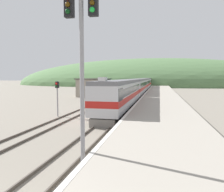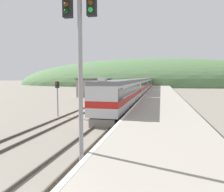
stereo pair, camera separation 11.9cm
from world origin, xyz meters
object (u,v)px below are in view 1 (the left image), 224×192
object	(u,v)px
express_train_lead_car	(121,94)
siding_train	(123,87)
signal_mast_main	(81,42)
signal_post_siding	(57,91)
carriage_second	(138,87)
carriage_fourth	(148,82)
carriage_fifth	(150,81)
carriage_third	(144,84)

from	to	relation	value
express_train_lead_car	siding_train	size ratio (longest dim) A/B	0.68
signal_mast_main	signal_post_siding	distance (m)	15.46
carriage_second	carriage_fourth	bearing A→B (deg)	90.00
carriage_fourth	signal_mast_main	world-z (taller)	signal_mast_main
express_train_lead_car	siding_train	world-z (taller)	express_train_lead_car
carriage_fifth	siding_train	size ratio (longest dim) A/B	0.73
express_train_lead_car	signal_post_siding	xyz separation A→B (m)	(-6.28, -5.11, 0.63)
carriage_fourth	signal_mast_main	bearing A→B (deg)	-89.05
carriage_fifth	siding_train	xyz separation A→B (m)	(-4.81, -58.54, -0.31)
express_train_lead_car	carriage_third	bearing A→B (deg)	90.00
carriage_third	signal_post_siding	bearing A→B (deg)	-97.28
express_train_lead_car	carriage_second	xyz separation A→B (m)	(0.00, 21.72, -0.01)
express_train_lead_car	signal_mast_main	size ratio (longest dim) A/B	2.20
carriage_second	carriage_fifth	bearing A→B (deg)	90.00
carriage_fourth	signal_mast_main	size ratio (longest dim) A/B	2.38
siding_train	carriage_second	bearing A→B (deg)	-60.38
siding_train	signal_mast_main	distance (m)	48.91
carriage_third	siding_train	xyz separation A→B (m)	(-4.81, -13.87, -0.31)
carriage_second	signal_mast_main	world-z (taller)	signal_mast_main
carriage_second	siding_train	world-z (taller)	carriage_second
carriage_third	siding_train	size ratio (longest dim) A/B	0.73
carriage_second	signal_post_siding	distance (m)	27.57
carriage_second	signal_post_siding	size ratio (longest dim) A/B	5.44
signal_post_siding	siding_train	bearing A→B (deg)	87.62
express_train_lead_car	carriage_third	xyz separation A→B (m)	(0.00, 44.06, -0.01)
carriage_third	signal_mast_main	world-z (taller)	signal_mast_main
carriage_second	carriage_fourth	xyz separation A→B (m)	(0.00, 44.67, 0.00)
signal_mast_main	signal_post_siding	bearing A→B (deg)	120.51
express_train_lead_car	carriage_fourth	world-z (taller)	express_train_lead_car
express_train_lead_car	carriage_fourth	size ratio (longest dim) A/B	0.92
carriage_second	carriage_fifth	distance (m)	67.01
express_train_lead_car	signal_mast_main	bearing A→B (deg)	-85.57
signal_mast_main	signal_post_siding	xyz separation A→B (m)	(-7.69, 13.05, -3.09)
carriage_second	carriage_third	xyz separation A→B (m)	(0.00, 22.34, 0.00)
carriage_third	carriage_fourth	size ratio (longest dim) A/B	1.00
carriage_fourth	carriage_second	bearing A→B (deg)	-90.00
carriage_fourth	carriage_fifth	size ratio (longest dim) A/B	1.00
carriage_fourth	signal_post_siding	bearing A→B (deg)	-95.02
carriage_third	signal_mast_main	distance (m)	62.35
siding_train	signal_mast_main	size ratio (longest dim) A/B	3.25
carriage_second	siding_train	size ratio (longest dim) A/B	0.73
carriage_fifth	signal_post_siding	world-z (taller)	carriage_fifth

